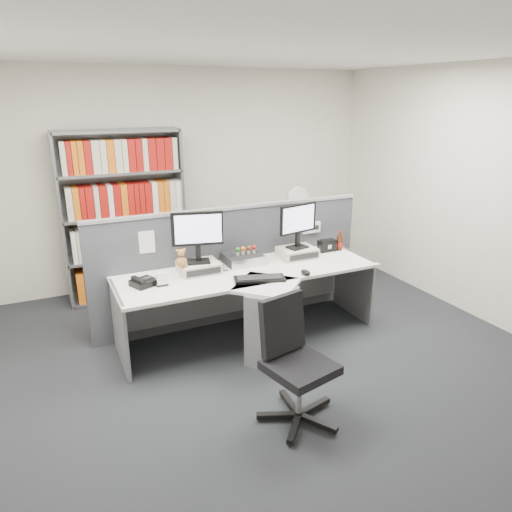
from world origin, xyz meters
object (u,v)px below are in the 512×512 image
monitor_left (197,233)px  mouse (306,272)px  filing_cabinet (295,255)px  desk (258,303)px  keyboard (260,279)px  cola_bottle (340,243)px  speaker (327,246)px  shelving_unit (124,218)px  office_chair (293,358)px  desk_calendar (162,280)px  desktop_pc (243,258)px  monitor_right (298,222)px  desk_fan (297,203)px  desk_phone (143,282)px

monitor_left → mouse: (0.91, -0.50, -0.38)m
filing_cabinet → desk: bearing=-130.6°
keyboard → cola_bottle: bearing=20.6°
desk → filing_cabinet: bearing=49.4°
speaker → shelving_unit: shelving_unit is taller
monitor_left → office_chair: bearing=-81.1°
mouse → filing_cabinet: bearing=63.6°
desk_calendar → cola_bottle: size_ratio=0.55×
keyboard → shelving_unit: shelving_unit is taller
cola_bottle → mouse: bearing=-145.4°
desk → office_chair: size_ratio=2.76×
speaker → shelving_unit: size_ratio=0.10×
desk → cola_bottle: size_ratio=11.40×
keyboard → shelving_unit: size_ratio=0.25×
desk → mouse: 0.54m
speaker → office_chair: 1.99m
desktop_pc → keyboard: size_ratio=0.73×
desk → desk_calendar: bearing=167.8°
monitor_right → desk_calendar: 1.56m
desk → monitor_right: bearing=31.0°
cola_bottle → filing_cabinet: cola_bottle is taller
mouse → monitor_left: bearing=151.2°
speaker → desk_fan: bearing=80.5°
monitor_left → speaker: monitor_left is taller
monitor_left → shelving_unit: bearing=106.7°
mouse → shelving_unit: 2.39m
cola_bottle → shelving_unit: shelving_unit is taller
monitor_right → desk_phone: bearing=-175.8°
desk_phone → desk_fan: desk_fan is taller
cola_bottle → filing_cabinet: bearing=88.9°
desk_calendar → mouse: bearing=-13.0°
cola_bottle → office_chair: office_chair is taller
speaker → filing_cabinet: bearing=80.5°
mouse → desk_calendar: desk_calendar is taller
monitor_right → speaker: (0.40, 0.04, -0.32)m
desk_calendar → speaker: speaker is taller
monitor_left → desktop_pc: bearing=7.7°
filing_cabinet → speaker: bearing=-99.5°
desk_calendar → filing_cabinet: bearing=30.2°
desk → desktop_pc: bearing=85.9°
monitor_right → mouse: 0.65m
desktop_pc → desk_fan: size_ratio=0.65×
desktop_pc → shelving_unit: shelving_unit is taller
keyboard → cola_bottle: (1.20, 0.45, 0.07)m
keyboard → desk: bearing=73.9°
monitor_right → filing_cabinet: monitor_right is taller
desk_fan → cola_bottle: bearing=-91.1°
desk → office_chair: (-0.23, -1.10, 0.05)m
keyboard → mouse: size_ratio=4.03×
speaker → desk: bearing=-158.0°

